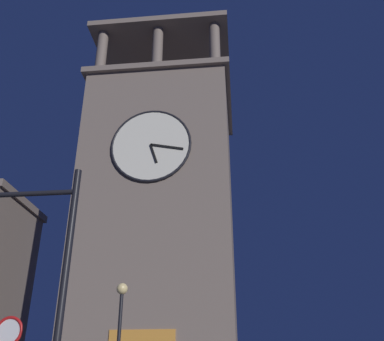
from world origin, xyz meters
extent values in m
cube|color=#75665B|center=(-3.67, -4.66, 9.78)|extent=(8.84, 8.34, 19.56)
cube|color=#75665B|center=(-3.67, -4.66, 19.76)|extent=(9.44, 8.94, 0.40)
cylinder|color=#75665B|center=(-7.49, -1.09, 21.71)|extent=(0.70, 0.70, 3.50)
cylinder|color=#75665B|center=(-3.67, -1.09, 21.71)|extent=(0.70, 0.70, 3.50)
cylinder|color=#75665B|center=(0.15, -1.09, 21.71)|extent=(0.70, 0.70, 3.50)
cylinder|color=#75665B|center=(-7.49, -8.23, 21.71)|extent=(0.70, 0.70, 3.50)
cylinder|color=#75665B|center=(-3.67, -8.23, 21.71)|extent=(0.70, 0.70, 3.50)
cylinder|color=#75665B|center=(0.15, -8.23, 21.71)|extent=(0.70, 0.70, 3.50)
cube|color=#75665B|center=(-3.67, -4.66, 23.66)|extent=(9.44, 8.94, 0.40)
cylinder|color=black|center=(-3.67, -4.66, 25.11)|extent=(0.12, 0.12, 2.50)
cylinder|color=silver|center=(-3.67, -0.43, 14.05)|extent=(4.56, 0.12, 4.56)
torus|color=black|center=(-3.67, -0.41, 14.05)|extent=(4.72, 0.16, 4.72)
cube|color=black|center=(-3.87, -0.33, 13.45)|extent=(0.51, 0.06, 1.23)
cube|color=black|center=(-4.62, -0.33, 13.85)|extent=(1.92, 0.06, 0.51)
cylinder|color=black|center=(-4.73, 12.44, 3.04)|extent=(0.16, 0.16, 6.09)
cylinder|color=black|center=(-3.44, 12.44, 5.54)|extent=(2.58, 0.12, 0.12)
sphere|color=#F9DB8C|center=(-3.81, 4.25, 4.98)|extent=(0.44, 0.44, 0.44)
cylinder|color=white|center=(-2.27, 9.68, 2.83)|extent=(0.70, 0.04, 0.70)
torus|color=red|center=(-2.27, 9.70, 2.83)|extent=(0.78, 0.08, 0.78)
camera|label=1|loc=(-8.38, 21.47, 1.49)|focal=41.55mm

